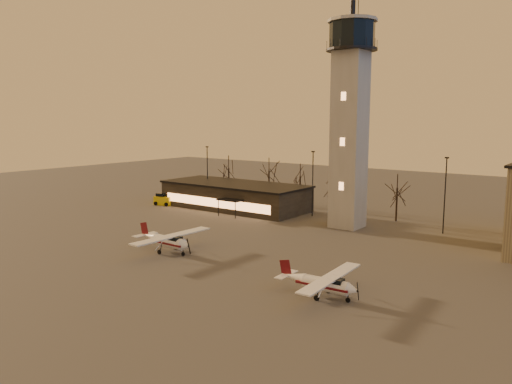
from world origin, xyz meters
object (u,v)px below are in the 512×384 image
cessna_front (327,287)px  cessna_rear (170,244)px  terminal (235,196)px  service_cart (164,200)px  control_tower (350,109)px

cessna_front → cessna_rear: bearing=171.4°
terminal → service_cart: 13.13m
control_tower → terminal: bearing=174.9°
cessna_rear → terminal: bearing=116.4°
control_tower → cessna_front: control_tower is taller
control_tower → service_cart: control_tower is taller
terminal → service_cart: bearing=-157.5°
control_tower → cessna_rear: 30.43m
cessna_rear → service_cart: 32.28m
control_tower → service_cart: 37.56m
control_tower → cessna_rear: size_ratio=3.00×
cessna_front → service_cart: cessna_front is taller
cessna_front → cessna_rear: size_ratio=0.91×
terminal → service_cart: (-12.07, -4.99, -1.36)m
control_tower → cessna_rear: (-9.87, -24.38, -15.30)m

